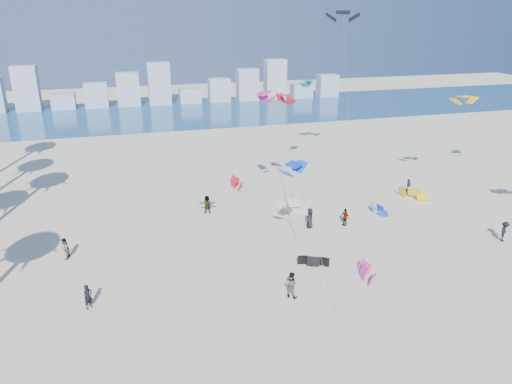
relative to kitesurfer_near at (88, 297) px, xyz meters
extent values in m
plane|color=navy|center=(9.46, 61.51, -0.82)|extent=(220.00, 220.00, 0.00)
imported|color=black|center=(0.00, 0.00, 0.00)|extent=(0.71, 0.70, 1.65)
imported|color=gray|center=(12.60, -2.29, 0.07)|extent=(1.10, 1.08, 1.79)
imported|color=black|center=(17.81, 7.29, 0.06)|extent=(0.99, 1.02, 1.77)
imported|color=gray|center=(20.91, 6.86, -0.04)|extent=(0.67, 1.00, 1.57)
imported|color=black|center=(31.96, 0.53, 0.02)|extent=(1.26, 1.17, 1.70)
imported|color=gray|center=(9.88, 12.96, 0.01)|extent=(1.61, 0.71, 1.68)
imported|color=black|center=(30.54, 12.00, -0.01)|extent=(0.69, 0.56, 1.64)
imported|color=gray|center=(-1.99, 7.21, 0.01)|extent=(0.82, 0.95, 1.67)
cylinder|color=#595959|center=(14.09, -2.40, 3.27)|extent=(1.13, 5.45, 8.20)
cylinder|color=#595959|center=(16.19, 8.05, 4.60)|extent=(1.07, 5.93, 10.86)
cylinder|color=#595959|center=(35.33, 8.41, 4.23)|extent=(2.55, 3.50, 10.13)
cylinder|color=#595959|center=(15.33, 8.53, 4.84)|extent=(1.85, 2.51, 11.34)
cylinder|color=#595959|center=(20.67, 14.71, 4.78)|extent=(0.88, 5.19, 11.23)
cylinder|color=#595959|center=(24.57, 14.92, 7.92)|extent=(0.97, 2.80, 17.49)
cube|color=#9EADBF|center=(-13.94, 71.51, 3.37)|extent=(4.40, 3.00, 8.40)
cube|color=#9EADBF|center=(-7.74, 71.51, 0.67)|extent=(4.40, 3.00, 3.00)
cube|color=#9EADBF|center=(-1.54, 71.51, 1.57)|extent=(4.40, 3.00, 4.80)
cube|color=#9EADBF|center=(4.66, 71.51, 2.47)|extent=(4.40, 3.00, 6.60)
cube|color=#9EADBF|center=(10.86, 71.51, 3.37)|extent=(4.40, 3.00, 8.40)
cube|color=#9EADBF|center=(17.06, 71.51, 0.67)|extent=(4.40, 3.00, 3.00)
cube|color=#9EADBF|center=(23.26, 71.51, 1.57)|extent=(4.40, 3.00, 4.80)
cube|color=#9EADBF|center=(29.46, 71.51, 2.47)|extent=(4.40, 3.00, 6.60)
cube|color=#9EADBF|center=(35.66, 71.51, 3.37)|extent=(4.40, 3.00, 8.40)
cube|color=#9EADBF|center=(41.86, 71.51, 0.67)|extent=(4.40, 3.00, 3.00)
cube|color=#9EADBF|center=(48.06, 71.51, 1.57)|extent=(4.40, 3.00, 4.80)
camera|label=1|loc=(3.21, -26.83, 16.43)|focal=32.84mm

